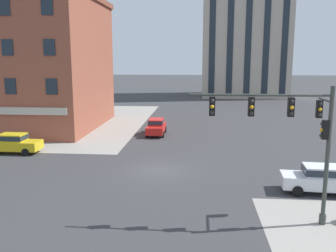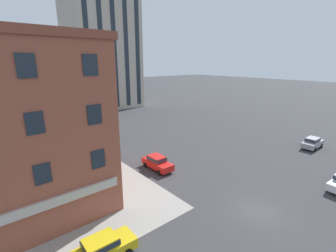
% 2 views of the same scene
% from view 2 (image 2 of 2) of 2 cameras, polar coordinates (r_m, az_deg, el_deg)
% --- Properties ---
extents(ground_plane, '(320.00, 320.00, 0.00)m').
position_cam_2_polar(ground_plane, '(23.85, 20.78, -18.59)').
color(ground_plane, '#38383A').
extents(car_main_southbound_near, '(4.41, 1.92, 1.68)m').
position_cam_2_polar(car_main_southbound_near, '(42.57, 31.35, -3.37)').
color(car_main_southbound_near, '#99999E').
rests_on(car_main_southbound_near, ground).
extents(car_cross_eastbound, '(1.90, 4.41, 1.68)m').
position_cam_2_polar(car_cross_eastbound, '(29.59, -2.60, -8.63)').
color(car_cross_eastbound, red).
rests_on(car_cross_eastbound, ground).
extents(car_cross_westbound, '(4.43, 1.94, 1.68)m').
position_cam_2_polar(car_cross_westbound, '(18.27, -15.50, -26.37)').
color(car_cross_westbound, gold).
rests_on(car_cross_westbound, ground).
extents(residential_tower_skyline_right, '(17.77, 15.17, 50.04)m').
position_cam_2_polar(residential_tower_skyline_right, '(72.69, -16.16, 24.36)').
color(residential_tower_skyline_right, '#B2A899').
rests_on(residential_tower_skyline_right, ground).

